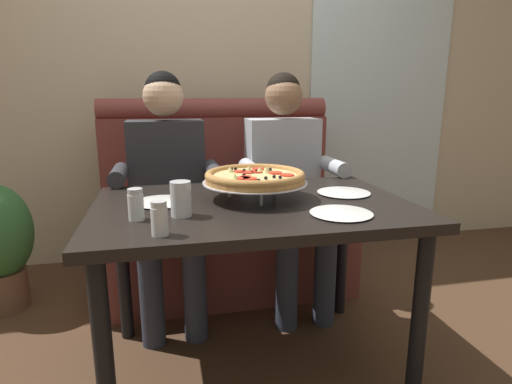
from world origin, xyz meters
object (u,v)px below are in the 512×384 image
at_px(plate_near_left, 341,212).
at_px(shaker_oregano, 160,221).
at_px(dining_table, 253,224).
at_px(plate_near_right, 161,200).
at_px(shaker_parmesan, 136,207).
at_px(booth_bench, 223,219).
at_px(plate_far_side, 344,191).
at_px(diner_right, 287,176).
at_px(pizza, 255,177).
at_px(diner_left, 168,181).
at_px(patio_chair, 319,164).
at_px(drinking_glass, 181,201).

bearing_deg(plate_near_left, shaker_oregano, -171.87).
height_order(dining_table, plate_near_right, plate_near_right).
distance_m(shaker_parmesan, plate_near_left, 0.72).
bearing_deg(booth_bench, plate_far_side, -63.06).
bearing_deg(diner_right, shaker_oregano, -126.11).
distance_m(pizza, plate_near_right, 0.39).
distance_m(dining_table, diner_right, 0.71).
height_order(plate_near_left, plate_near_right, same).
relative_size(diner_left, shaker_parmesan, 11.55).
xyz_separation_m(shaker_oregano, plate_far_side, (0.78, 0.39, -0.04)).
distance_m(booth_bench, shaker_oregano, 1.32).
distance_m(plate_far_side, patio_chair, 2.09).
bearing_deg(pizza, shaker_oregano, -134.89).
height_order(diner_right, shaker_parmesan, diner_right).
distance_m(booth_bench, shaker_parmesan, 1.18).
xyz_separation_m(pizza, shaker_oregano, (-0.38, -0.38, -0.04)).
bearing_deg(plate_near_left, booth_bench, 103.80).
bearing_deg(pizza, plate_far_side, 0.55).
bearing_deg(shaker_oregano, diner_left, 87.91).
xyz_separation_m(diner_right, shaker_parmesan, (-0.77, -0.76, 0.07)).
height_order(plate_near_right, patio_chair, patio_chair).
bearing_deg(shaker_parmesan, dining_table, 17.78).
height_order(shaker_parmesan, plate_near_right, shaker_parmesan).
distance_m(plate_far_side, drinking_glass, 0.73).
xyz_separation_m(booth_bench, plate_far_side, (0.42, -0.82, 0.35)).
height_order(shaker_oregano, drinking_glass, drinking_glass).
bearing_deg(drinking_glass, plate_far_side, 15.26).
height_order(pizza, plate_near_right, pizza).
height_order(dining_table, plate_far_side, plate_far_side).
distance_m(shaker_oregano, drinking_glass, 0.21).
relative_size(shaker_parmesan, drinking_glass, 0.88).
bearing_deg(pizza, booth_bench, 91.49).
distance_m(plate_near_left, plate_far_side, 0.33).
distance_m(diner_right, plate_near_left, 0.86).
xyz_separation_m(plate_near_left, patio_chair, (0.79, 2.27, -0.22)).
bearing_deg(diner_left, drinking_glass, -87.00).
bearing_deg(drinking_glass, shaker_oregano, -110.63).
bearing_deg(pizza, patio_chair, 62.12).
xyz_separation_m(shaker_parmesan, shaker_oregano, (0.08, -0.18, -0.00)).
relative_size(dining_table, patio_chair, 1.45).
relative_size(shaker_oregano, patio_chair, 0.13).
xyz_separation_m(dining_table, plate_near_right, (-0.36, 0.08, 0.10)).
distance_m(booth_bench, plate_near_right, 0.95).
height_order(dining_table, diner_left, diner_left).
xyz_separation_m(booth_bench, plate_near_right, (-0.36, -0.81, 0.35)).
distance_m(diner_left, plate_near_right, 0.55).
bearing_deg(patio_chair, drinking_glass, -122.03).
relative_size(pizza, plate_near_left, 1.89).
bearing_deg(booth_bench, diner_right, -39.16).
relative_size(pizza, shaker_oregano, 3.98).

